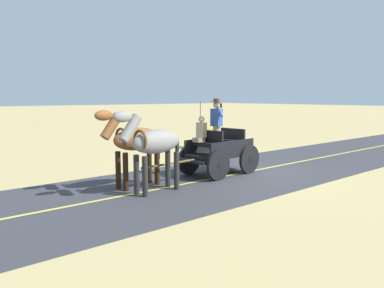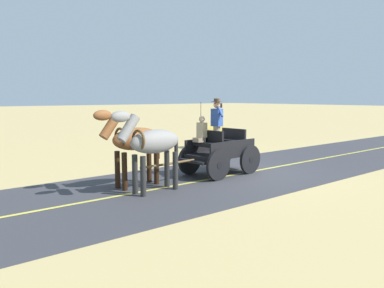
% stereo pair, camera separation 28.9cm
% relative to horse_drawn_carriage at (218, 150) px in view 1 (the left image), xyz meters
% --- Properties ---
extents(ground_plane, '(200.00, 200.00, 0.00)m').
position_rel_horse_drawn_carriage_xyz_m(ground_plane, '(-0.41, -1.03, -0.82)').
color(ground_plane, tan).
extents(road_surface, '(5.25, 160.00, 0.01)m').
position_rel_horse_drawn_carriage_xyz_m(road_surface, '(-0.41, -1.03, -0.81)').
color(road_surface, '#38383D').
rests_on(road_surface, ground).
extents(road_centre_stripe, '(0.12, 160.00, 0.00)m').
position_rel_horse_drawn_carriage_xyz_m(road_centre_stripe, '(-0.41, -1.03, -0.81)').
color(road_centre_stripe, '#DBCC4C').
rests_on(road_centre_stripe, road_surface).
extents(horse_drawn_carriage, '(1.56, 4.52, 2.50)m').
position_rel_horse_drawn_carriage_xyz_m(horse_drawn_carriage, '(0.00, 0.00, 0.00)').
color(horse_drawn_carriage, black).
rests_on(horse_drawn_carriage, ground).
extents(horse_near_side, '(0.68, 2.14, 2.21)m').
position_rel_horse_drawn_carriage_xyz_m(horse_near_side, '(-0.62, 3.00, 0.51)').
color(horse_near_side, gray).
rests_on(horse_near_side, ground).
extents(horse_off_side, '(0.66, 2.13, 2.21)m').
position_rel_horse_drawn_carriage_xyz_m(horse_off_side, '(0.24, 3.05, 0.51)').
color(horse_off_side, brown).
rests_on(horse_off_side, ground).
extents(hay_bale, '(1.62, 1.61, 1.20)m').
position_rel_horse_drawn_carriage_xyz_m(hay_bale, '(4.82, -4.13, -0.22)').
color(hay_bale, gold).
rests_on(hay_bale, ground).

